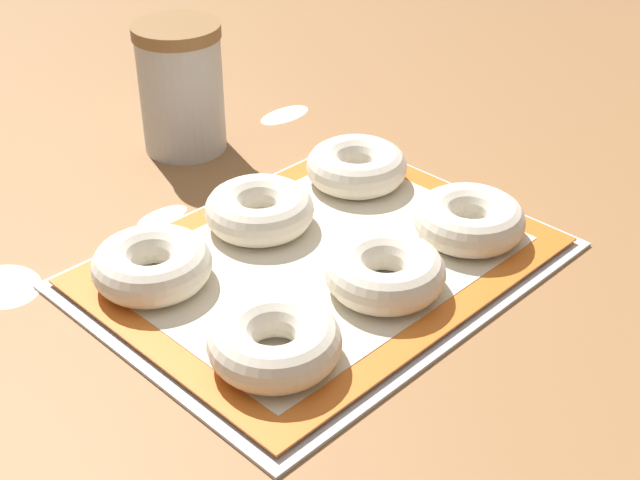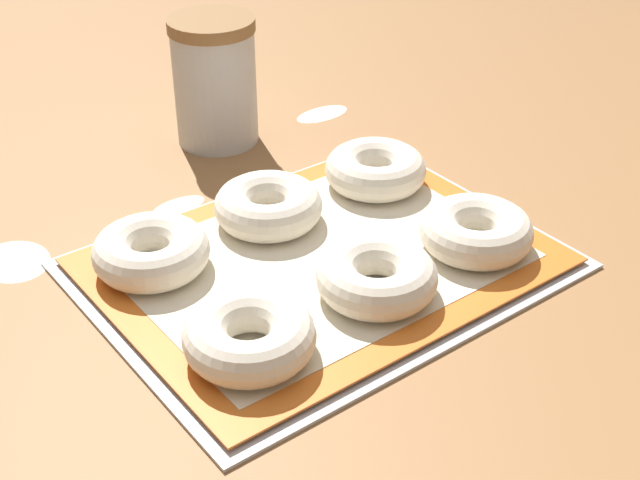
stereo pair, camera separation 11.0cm
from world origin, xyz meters
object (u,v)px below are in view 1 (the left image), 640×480
at_px(bagel_front_left, 274,342).
at_px(bagel_front_right, 469,219).
at_px(bagel_back_left, 152,265).
at_px(bagel_back_center, 259,210).
at_px(flour_canister, 181,88).
at_px(baking_tray, 320,262).
at_px(bagel_back_right, 357,166).
at_px(bagel_front_center, 385,272).

distance_m(bagel_front_left, bagel_front_right, 0.29).
bearing_deg(bagel_front_left, bagel_back_left, 91.35).
relative_size(bagel_back_center, flour_canister, 0.72).
bearing_deg(bagel_front_left, flour_canister, 61.78).
height_order(bagel_front_right, flour_canister, flour_canister).
bearing_deg(bagel_back_center, baking_tray, -88.02).
distance_m(baking_tray, bagel_front_right, 0.17).
bearing_deg(bagel_back_left, bagel_front_right, -30.62).
xyz_separation_m(bagel_front_left, bagel_back_left, (-0.00, 0.18, 0.00)).
bearing_deg(bagel_back_right, bagel_front_center, -130.00).
bearing_deg(baking_tray, bagel_front_right, -31.07).
distance_m(bagel_front_left, bagel_front_center, 0.15).
bearing_deg(bagel_back_right, bagel_back_center, 177.29).
relative_size(baking_tray, bagel_front_center, 3.90).
bearing_deg(bagel_front_center, flour_canister, 80.38).
xyz_separation_m(bagel_back_left, bagel_back_right, (0.30, -0.00, 0.00)).
bearing_deg(bagel_front_right, bagel_back_center, 129.52).
relative_size(bagel_back_left, flour_canister, 0.72).
xyz_separation_m(bagel_back_right, flour_canister, (-0.07, 0.24, 0.05)).
bearing_deg(bagel_back_center, flour_canister, 71.66).
distance_m(bagel_front_left, bagel_back_center, 0.23).
relative_size(bagel_front_center, bagel_back_right, 1.00).
bearing_deg(bagel_back_right, baking_tray, -150.31).
bearing_deg(flour_canister, bagel_front_right, -80.34).
bearing_deg(bagel_front_right, bagel_front_center, -179.93).
distance_m(bagel_back_left, bagel_back_center, 0.15).
distance_m(bagel_front_right, bagel_back_left, 0.34).
xyz_separation_m(bagel_front_left, bagel_back_right, (0.29, 0.17, 0.00)).
xyz_separation_m(bagel_front_center, bagel_back_center, (-0.01, 0.18, 0.00)).
height_order(baking_tray, bagel_back_right, bagel_back_right).
distance_m(bagel_back_center, flour_canister, 0.25).
height_order(bagel_back_center, bagel_back_right, same).
bearing_deg(bagel_back_center, bagel_front_right, -50.48).
bearing_deg(flour_canister, bagel_back_center, -108.34).
bearing_deg(bagel_back_left, baking_tray, -30.19).
relative_size(baking_tray, bagel_back_right, 3.90).
xyz_separation_m(baking_tray, bagel_front_center, (0.00, -0.09, 0.03)).
relative_size(bagel_back_center, bagel_back_right, 1.00).
xyz_separation_m(bagel_front_left, bagel_front_center, (0.15, 0.00, 0.00)).
height_order(bagel_back_left, bagel_back_center, same).
bearing_deg(bagel_front_right, bagel_back_left, 149.38).
relative_size(bagel_back_left, bagel_back_center, 1.00).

